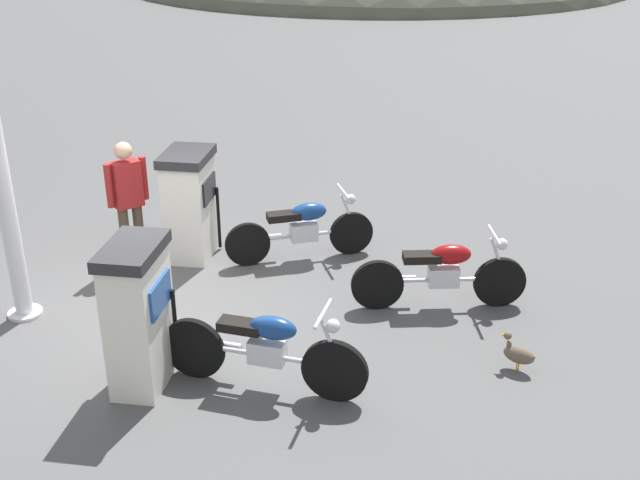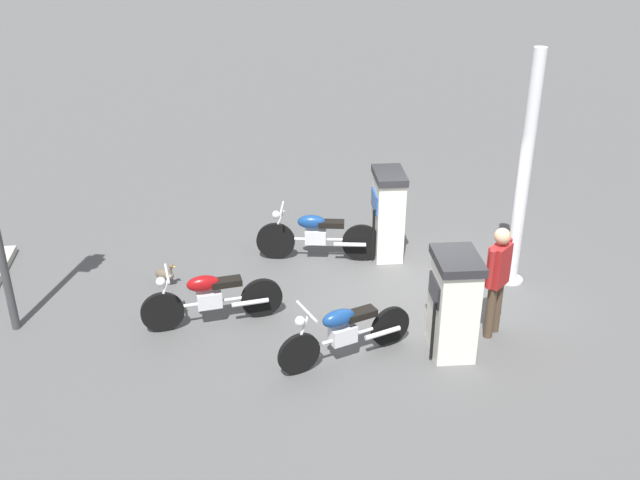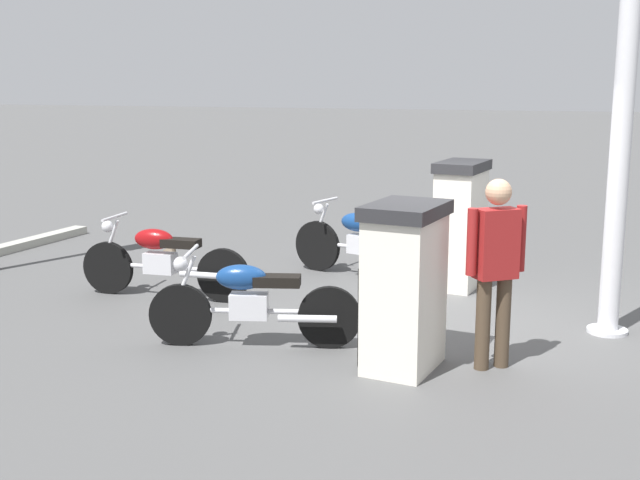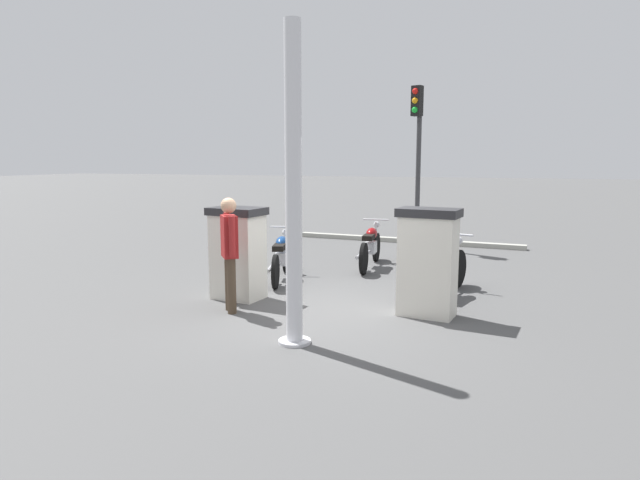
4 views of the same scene
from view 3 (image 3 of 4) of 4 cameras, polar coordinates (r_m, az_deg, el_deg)
ground_plane at (r=8.70m, az=8.54°, el=-5.67°), size 120.00×120.00×0.00m
fuel_pump_near at (r=9.97m, az=9.84°, el=1.13°), size 0.64×0.91×1.55m
fuel_pump_far at (r=7.08m, az=5.94°, el=-3.22°), size 0.72×0.91×1.47m
motorcycle_near_pump at (r=10.37m, az=3.09°, el=-0.12°), size 2.10×0.80×0.97m
motorcycle_far_pump at (r=7.71m, az=-4.90°, el=-4.27°), size 1.97×0.73×0.94m
motorcycle_extra at (r=9.58m, az=-11.09°, el=-1.37°), size 2.09×0.56×0.95m
attendant_person at (r=7.16m, az=12.26°, el=-1.46°), size 0.51×0.42×1.68m
wandering_duck at (r=11.08m, az=-10.50°, el=-1.00°), size 0.38×0.32×0.41m
canopy_support_pole at (r=8.38m, az=20.37°, el=5.85°), size 0.40×0.40×3.80m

